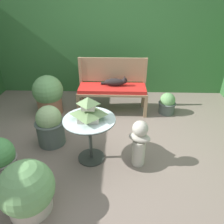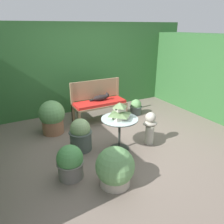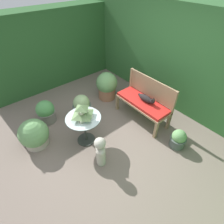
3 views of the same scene
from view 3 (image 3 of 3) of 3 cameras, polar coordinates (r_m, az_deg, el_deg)
ground at (r=3.80m, az=-2.13°, el=-8.14°), size 30.00×30.00×0.00m
foliage_hedge_back at (r=4.76m, az=22.94°, el=16.65°), size 6.40×1.06×2.31m
foliage_hedge_left at (r=5.46m, az=-20.50°, el=18.57°), size 0.70×3.55×2.03m
garden_bench at (r=4.00m, az=9.89°, el=2.72°), size 1.28×0.49×0.51m
bench_backrest at (r=4.00m, az=12.53°, el=6.91°), size 1.28×0.06×0.99m
cat at (r=3.91m, az=11.20°, el=4.27°), size 0.49×0.16×0.19m
patio_table at (r=3.42m, az=-9.16°, el=-3.50°), size 0.68×0.68×0.64m
pagoda_birdhouse at (r=3.24m, az=-9.65°, el=-0.11°), size 0.35×0.35×0.31m
garden_bust at (r=3.12m, az=-3.79°, el=-12.44°), size 0.32×0.25×0.66m
potted_plant_bench_left at (r=4.26m, az=-20.77°, el=0.06°), size 0.42×0.42×0.55m
potted_plant_path_edge at (r=4.10m, az=-9.73°, el=1.50°), size 0.44×0.44×0.63m
potted_plant_table_far at (r=3.80m, az=-24.06°, el=-6.75°), size 0.58×0.58×0.60m
potted_plant_patio_mid at (r=4.68m, az=-1.70°, el=8.59°), size 0.56×0.56×0.74m
potted_plant_table_near at (r=3.74m, az=20.81°, el=-8.20°), size 0.33×0.33×0.41m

